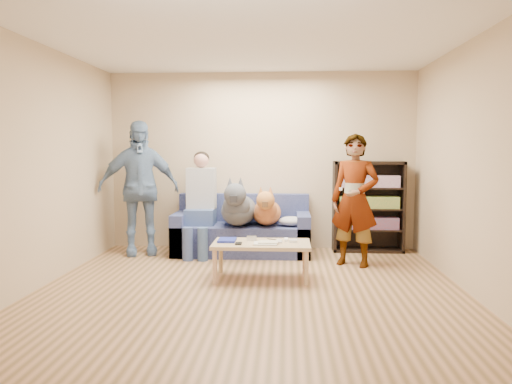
# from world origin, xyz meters

# --- Properties ---
(ground) EXTENTS (5.00, 5.00, 0.00)m
(ground) POSITION_xyz_m (0.00, 0.00, 0.00)
(ground) COLOR brown
(ground) RESTS_ON ground
(ceiling) EXTENTS (5.00, 5.00, 0.00)m
(ceiling) POSITION_xyz_m (0.00, 0.00, 2.60)
(ceiling) COLOR white
(ceiling) RESTS_ON ground
(wall_back) EXTENTS (4.50, 0.00, 4.50)m
(wall_back) POSITION_xyz_m (0.00, 2.50, 1.30)
(wall_back) COLOR tan
(wall_back) RESTS_ON ground
(wall_front) EXTENTS (4.50, 0.00, 4.50)m
(wall_front) POSITION_xyz_m (0.00, -2.50, 1.30)
(wall_front) COLOR tan
(wall_front) RESTS_ON ground
(wall_left) EXTENTS (0.00, 5.00, 5.00)m
(wall_left) POSITION_xyz_m (-2.25, 0.00, 1.30)
(wall_left) COLOR tan
(wall_left) RESTS_ON ground
(wall_right) EXTENTS (0.00, 5.00, 5.00)m
(wall_right) POSITION_xyz_m (2.25, 0.00, 1.30)
(wall_right) COLOR tan
(wall_right) RESTS_ON ground
(blanket) EXTENTS (0.36, 0.31, 0.13)m
(blanket) POSITION_xyz_m (0.45, 1.90, 0.49)
(blanket) COLOR #A4A4A9
(blanket) RESTS_ON sofa
(person_standing_right) EXTENTS (0.72, 0.62, 1.67)m
(person_standing_right) POSITION_xyz_m (1.24, 1.42, 0.84)
(person_standing_right) COLOR gray
(person_standing_right) RESTS_ON ground
(person_standing_left) EXTENTS (1.18, 0.79, 1.87)m
(person_standing_left) POSITION_xyz_m (-1.69, 1.92, 0.93)
(person_standing_left) COLOR #768FBD
(person_standing_left) RESTS_ON ground
(held_controller) EXTENTS (0.05, 0.12, 0.03)m
(held_controller) POSITION_xyz_m (1.04, 1.22, 0.99)
(held_controller) COLOR white
(held_controller) RESTS_ON person_standing_right
(notebook_blue) EXTENTS (0.20, 0.26, 0.03)m
(notebook_blue) POSITION_xyz_m (-0.31, 0.74, 0.43)
(notebook_blue) COLOR navy
(notebook_blue) RESTS_ON coffee_table
(papers) EXTENTS (0.26, 0.20, 0.02)m
(papers) POSITION_xyz_m (0.14, 0.59, 0.43)
(papers) COLOR beige
(papers) RESTS_ON coffee_table
(magazine) EXTENTS (0.22, 0.17, 0.01)m
(magazine) POSITION_xyz_m (0.17, 0.61, 0.44)
(magazine) COLOR beige
(magazine) RESTS_ON coffee_table
(camera_silver) EXTENTS (0.11, 0.06, 0.05)m
(camera_silver) POSITION_xyz_m (-0.03, 0.81, 0.45)
(camera_silver) COLOR #ABABB0
(camera_silver) RESTS_ON coffee_table
(controller_a) EXTENTS (0.04, 0.13, 0.03)m
(controller_a) POSITION_xyz_m (0.37, 0.79, 0.43)
(controller_a) COLOR white
(controller_a) RESTS_ON coffee_table
(controller_b) EXTENTS (0.09, 0.06, 0.03)m
(controller_b) POSITION_xyz_m (0.45, 0.71, 0.43)
(controller_b) COLOR white
(controller_b) RESTS_ON coffee_table
(headphone_cup_a) EXTENTS (0.07, 0.07, 0.02)m
(headphone_cup_a) POSITION_xyz_m (0.29, 0.67, 0.43)
(headphone_cup_a) COLOR silver
(headphone_cup_a) RESTS_ON coffee_table
(headphone_cup_b) EXTENTS (0.07, 0.07, 0.02)m
(headphone_cup_b) POSITION_xyz_m (0.29, 0.75, 0.43)
(headphone_cup_b) COLOR white
(headphone_cup_b) RESTS_ON coffee_table
(pen_orange) EXTENTS (0.13, 0.06, 0.01)m
(pen_orange) POSITION_xyz_m (0.07, 0.53, 0.42)
(pen_orange) COLOR orange
(pen_orange) RESTS_ON coffee_table
(pen_black) EXTENTS (0.13, 0.08, 0.01)m
(pen_black) POSITION_xyz_m (0.21, 0.87, 0.42)
(pen_black) COLOR black
(pen_black) RESTS_ON coffee_table
(wallet) EXTENTS (0.07, 0.12, 0.02)m
(wallet) POSITION_xyz_m (-0.16, 0.57, 0.43)
(wallet) COLOR black
(wallet) RESTS_ON coffee_table
(sofa) EXTENTS (1.90, 0.85, 0.82)m
(sofa) POSITION_xyz_m (-0.25, 2.10, 0.28)
(sofa) COLOR #515B93
(sofa) RESTS_ON ground
(person_seated) EXTENTS (0.40, 0.73, 1.47)m
(person_seated) POSITION_xyz_m (-0.83, 1.97, 0.77)
(person_seated) COLOR #41558F
(person_seated) RESTS_ON sofa
(dog_gray) EXTENTS (0.48, 1.28, 0.70)m
(dog_gray) POSITION_xyz_m (-0.29, 1.85, 0.67)
(dog_gray) COLOR #484A52
(dog_gray) RESTS_ON sofa
(dog_tan) EXTENTS (0.39, 1.16, 0.57)m
(dog_tan) POSITION_xyz_m (0.10, 1.91, 0.63)
(dog_tan) COLOR #B76A38
(dog_tan) RESTS_ON sofa
(coffee_table) EXTENTS (1.10, 0.60, 0.42)m
(coffee_table) POSITION_xyz_m (0.09, 0.69, 0.37)
(coffee_table) COLOR tan
(coffee_table) RESTS_ON ground
(bookshelf) EXTENTS (1.00, 0.34, 1.30)m
(bookshelf) POSITION_xyz_m (1.55, 2.33, 0.68)
(bookshelf) COLOR black
(bookshelf) RESTS_ON ground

